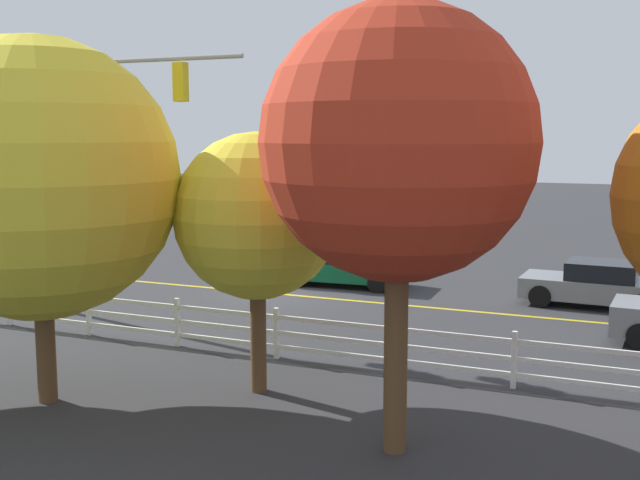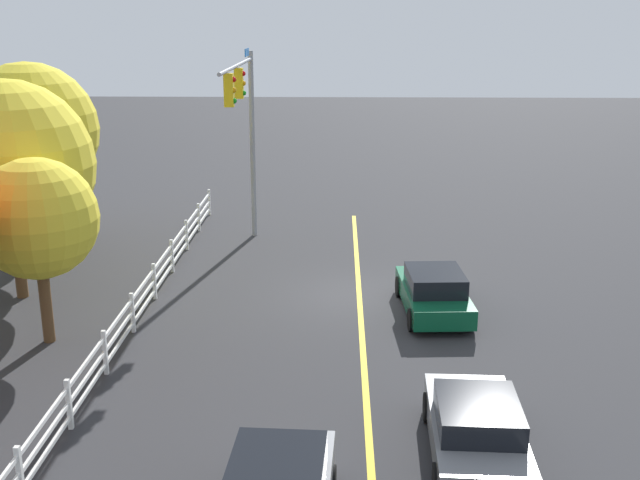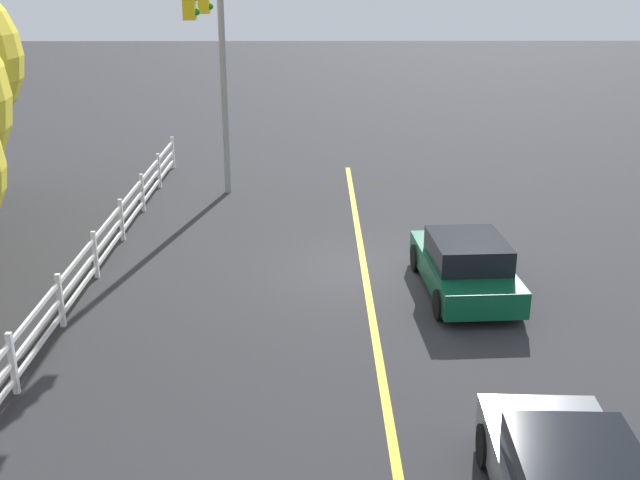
{
  "view_description": "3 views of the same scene",
  "coord_description": "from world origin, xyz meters",
  "px_view_note": "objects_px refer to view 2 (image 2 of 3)",
  "views": [
    {
      "loc": [
        -10.6,
        21.55,
        4.99
      ],
      "look_at": [
        -1.72,
        0.92,
        1.92
      ],
      "focal_mm": 44.06,
      "sensor_mm": 36.0,
      "label": 1
    },
    {
      "loc": [
        -22.71,
        0.66,
        8.52
      ],
      "look_at": [
        -0.74,
        1.22,
        2.05
      ],
      "focal_mm": 43.25,
      "sensor_mm": 36.0,
      "label": 2
    },
    {
      "loc": [
        -17.18,
        1.19,
        6.95
      ],
      "look_at": [
        -1.2,
        1.09,
        1.22
      ],
      "focal_mm": 43.0,
      "sensor_mm": 36.0,
      "label": 3
    }
  ],
  "objects_px": {
    "tree_0": "(30,130)",
    "tree_3": "(52,129)",
    "car_1": "(434,292)",
    "tree_5": "(8,166)",
    "car_0": "(476,429)",
    "tree_1": "(37,219)"
  },
  "relations": [
    {
      "from": "car_1",
      "to": "tree_0",
      "type": "xyz_separation_m",
      "value": [
        4.67,
        13.37,
        4.04
      ]
    },
    {
      "from": "tree_1",
      "to": "tree_5",
      "type": "height_order",
      "value": "tree_5"
    },
    {
      "from": "car_1",
      "to": "tree_1",
      "type": "distance_m",
      "value": 11.22
    },
    {
      "from": "car_0",
      "to": "car_1",
      "type": "xyz_separation_m",
      "value": [
        7.77,
        -0.07,
        0.01
      ]
    },
    {
      "from": "car_1",
      "to": "tree_3",
      "type": "height_order",
      "value": "tree_3"
    },
    {
      "from": "car_0",
      "to": "tree_1",
      "type": "xyz_separation_m",
      "value": [
        5.45,
        10.55,
        2.78
      ]
    },
    {
      "from": "car_0",
      "to": "tree_0",
      "type": "relative_size",
      "value": 0.58
    },
    {
      "from": "car_0",
      "to": "tree_1",
      "type": "bearing_deg",
      "value": 64.99
    },
    {
      "from": "tree_1",
      "to": "tree_0",
      "type": "bearing_deg",
      "value": 21.51
    },
    {
      "from": "car_1",
      "to": "tree_0",
      "type": "distance_m",
      "value": 14.73
    },
    {
      "from": "tree_0",
      "to": "car_0",
      "type": "bearing_deg",
      "value": -133.08
    },
    {
      "from": "tree_1",
      "to": "tree_3",
      "type": "relative_size",
      "value": 0.86
    },
    {
      "from": "tree_1",
      "to": "tree_5",
      "type": "bearing_deg",
      "value": 31.7
    },
    {
      "from": "tree_1",
      "to": "tree_3",
      "type": "bearing_deg",
      "value": 17.47
    },
    {
      "from": "tree_3",
      "to": "tree_5",
      "type": "xyz_separation_m",
      "value": [
        -6.96,
        -1.17,
        -0.09
      ]
    },
    {
      "from": "car_1",
      "to": "tree_3",
      "type": "distance_m",
      "value": 16.41
    },
    {
      "from": "car_1",
      "to": "tree_3",
      "type": "xyz_separation_m",
      "value": [
        8.0,
        13.87,
        3.61
      ]
    },
    {
      "from": "tree_0",
      "to": "tree_3",
      "type": "xyz_separation_m",
      "value": [
        3.32,
        0.49,
        -0.43
      ]
    },
    {
      "from": "tree_5",
      "to": "car_0",
      "type": "bearing_deg",
      "value": -124.91
    },
    {
      "from": "tree_3",
      "to": "tree_5",
      "type": "height_order",
      "value": "tree_5"
    },
    {
      "from": "car_1",
      "to": "tree_5",
      "type": "distance_m",
      "value": 13.21
    },
    {
      "from": "car_1",
      "to": "tree_5",
      "type": "bearing_deg",
      "value": 82.06
    }
  ]
}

